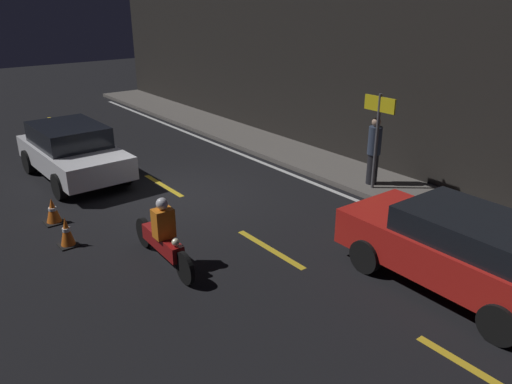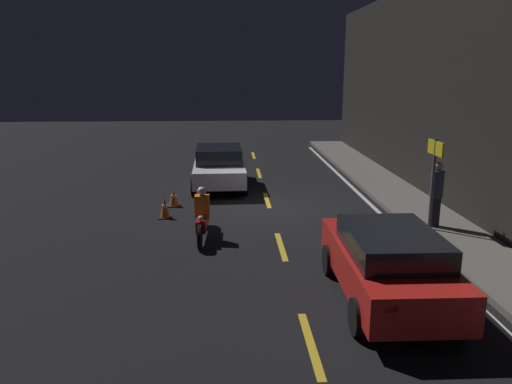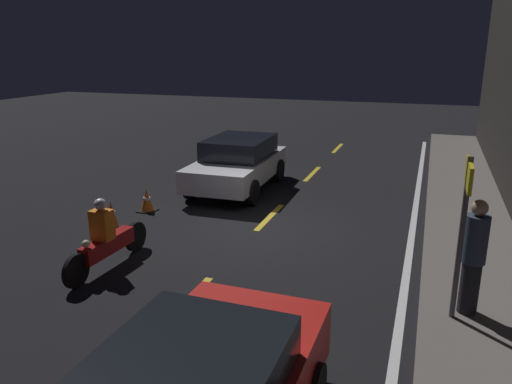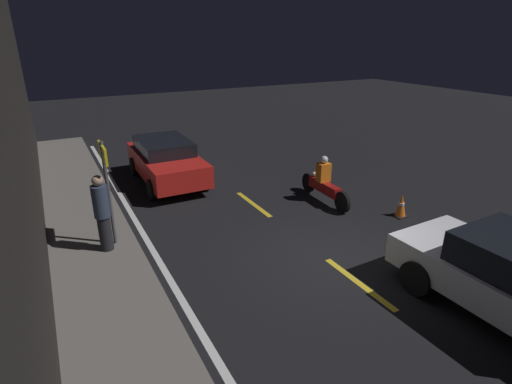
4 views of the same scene
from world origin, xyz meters
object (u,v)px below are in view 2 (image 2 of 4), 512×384
Objects in this scene: traffic_cone_near at (174,198)px; pedestrian at (436,194)px; sedan_white at (219,166)px; motorcycle at (203,217)px; taxi_red at (388,262)px; traffic_cone_mid at (165,208)px; shop_sign at (434,166)px.

traffic_cone_near is 0.33× the size of pedestrian.
sedan_white is 5.79m from motorcycle.
taxi_red is 4.79m from pedestrian.
taxi_red is 5.26m from motorcycle.
pedestrian reaches higher than taxi_red.
taxi_red is 7.43m from traffic_cone_mid.
taxi_red is 2.33× the size of pedestrian.
taxi_red is (9.61, 3.27, -0.02)m from sedan_white.
traffic_cone_mid is at bearing -22.40° from sedan_white.
traffic_cone_near is (2.65, -1.40, -0.50)m from sedan_white.
motorcycle is 3.32m from traffic_cone_near.
motorcycle reaches higher than traffic_cone_near.
motorcycle is 6.18m from pedestrian.
shop_sign is (3.15, 7.02, 1.55)m from traffic_cone_near.
traffic_cone_near is at bearing 174.65° from traffic_cone_mid.
sedan_white is 2.35× the size of pedestrian.
traffic_cone_mid is (-1.83, -1.20, -0.24)m from motorcycle.
sedan_white is 1.77× the size of motorcycle.
sedan_white is at bearing -135.89° from shop_sign.
shop_sign reaches higher than taxi_red.
shop_sign reaches higher than pedestrian.
traffic_cone_near is at bearing -158.69° from motorcycle.
traffic_cone_mid is (-5.66, -4.79, -0.46)m from taxi_red.
shop_sign is at bearing 92.15° from motorcycle.
sedan_white is at bearing 19.41° from taxi_red.
shop_sign is (0.02, 5.95, 1.28)m from motorcycle.
traffic_cone_mid is 0.36× the size of pedestrian.
traffic_cone_near is at bearing -114.16° from shop_sign.
shop_sign is at bearing -44.11° from pedestrian.
sedan_white is at bearing 158.89° from traffic_cone_mid.
sedan_white is at bearing 179.12° from motorcycle.
pedestrian is at bearing 77.47° from traffic_cone_mid.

